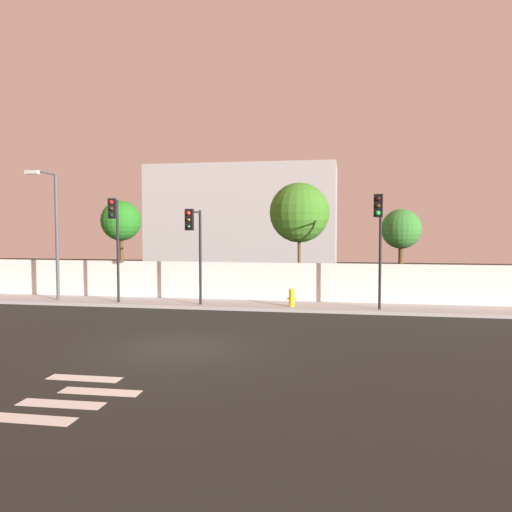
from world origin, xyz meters
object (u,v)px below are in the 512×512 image
street_lamp_curbside (53,224)px  traffic_light_center (115,228)px  fire_hydrant (292,297)px  roadside_tree_leftmost (121,221)px  roadside_tree_midleft (299,213)px  roadside_tree_midright (401,230)px  traffic_light_left (379,227)px  traffic_light_right (194,235)px

street_lamp_curbside → traffic_light_center: bearing=-7.4°
fire_hydrant → roadside_tree_leftmost: (-9.34, 2.99, 3.37)m
roadside_tree_midleft → fire_hydrant: bearing=-91.0°
traffic_light_center → roadside_tree_midright: (12.86, 3.64, -0.10)m
roadside_tree_leftmost → roadside_tree_midright: (14.26, 0.00, -0.44)m
roadside_tree_midleft → traffic_light_left: bearing=-47.5°
street_lamp_curbside → roadside_tree_midright: street_lamp_curbside is taller
traffic_light_right → roadside_tree_midleft: size_ratio=0.73×
traffic_light_left → street_lamp_curbside: bearing=177.3°
traffic_light_left → roadside_tree_midright: 4.13m
traffic_light_left → roadside_tree_midleft: size_ratio=0.82×
fire_hydrant → roadside_tree_leftmost: 10.37m
fire_hydrant → roadside_tree_leftmost: bearing=162.2°
traffic_light_left → roadside_tree_leftmost: size_ratio=0.95×
traffic_light_left → roadside_tree_midleft: roadside_tree_midleft is taller
traffic_light_left → roadside_tree_midright: (1.28, 3.92, -0.13)m
traffic_light_left → fire_hydrant: bearing=165.7°
traffic_light_center → fire_hydrant: size_ratio=5.92×
traffic_light_left → traffic_light_center: size_ratio=1.00×
roadside_tree_midright → roadside_tree_leftmost: bearing=-180.0°
roadside_tree_leftmost → roadside_tree_midright: roadside_tree_leftmost is taller
traffic_light_right → roadside_tree_midright: bearing=23.5°
traffic_light_right → roadside_tree_midright: (9.05, 3.94, 0.23)m
roadside_tree_leftmost → roadside_tree_midleft: size_ratio=0.86×
traffic_light_left → traffic_light_center: bearing=178.6°
fire_hydrant → roadside_tree_midright: size_ratio=0.18×
street_lamp_curbside → roadside_tree_midleft: street_lamp_curbside is taller
traffic_light_right → fire_hydrant: (4.13, 0.95, -2.70)m
roadside_tree_leftmost → roadside_tree_midleft: (9.39, 0.00, 0.40)m
traffic_light_left → street_lamp_curbside: street_lamp_curbside is taller
traffic_light_center → roadside_tree_leftmost: bearing=111.1°
fire_hydrant → roadside_tree_midleft: roadside_tree_midleft is taller
street_lamp_curbside → fire_hydrant: (11.25, 0.22, -3.21)m
traffic_light_right → street_lamp_curbside: size_ratio=0.70×
traffic_light_center → traffic_light_right: 3.84m
traffic_light_right → roadside_tree_midleft: bearing=43.3°
traffic_light_center → roadside_tree_leftmost: 3.92m
traffic_light_right → roadside_tree_midleft: (4.18, 3.94, 1.07)m
traffic_light_left → roadside_tree_midleft: bearing=132.5°
street_lamp_curbside → traffic_light_right: bearing=-5.9°
traffic_light_left → street_lamp_curbside: 14.91m
roadside_tree_midleft → roadside_tree_midright: (4.87, 0.00, -0.84)m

